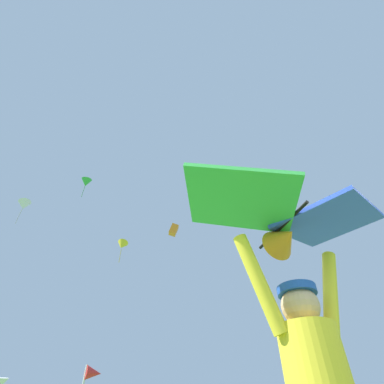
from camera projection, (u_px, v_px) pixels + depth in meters
The scene contains 7 objects.
held_stunt_kite at pixel (286, 219), 2.15m from camera, with size 1.66×0.99×0.39m.
distant_kite_green_high_left at pixel (86, 183), 21.44m from camera, with size 1.07×1.14×1.76m.
distant_kite_orange_low_left at pixel (174, 230), 36.26m from camera, with size 1.41×1.26×1.53m.
distant_kite_white_mid_right at pixel (1, 383), 21.15m from camera, with size 1.10×1.17×1.85m.
distant_kite_white_mid_left at pixel (24, 205), 33.02m from camera, with size 1.99×1.97×3.11m.
distant_kite_yellow_far_center at pixel (122, 245), 30.00m from camera, with size 1.47×1.49×2.53m.
marker_flag at pixel (90, 383), 5.25m from camera, with size 0.30×0.24×2.01m.
Camera 1 is at (-1.22, -1.06, 0.83)m, focal length 27.74 mm.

